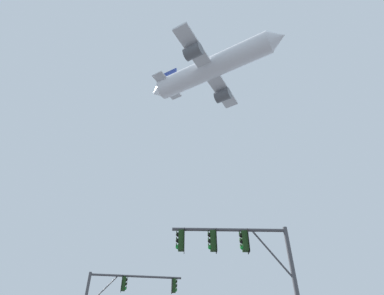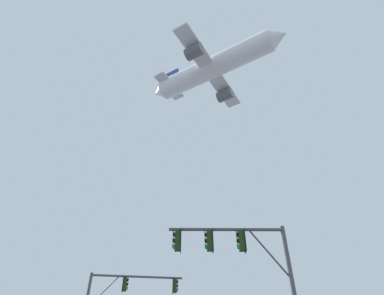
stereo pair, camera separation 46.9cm
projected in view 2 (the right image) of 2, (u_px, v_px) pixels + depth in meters
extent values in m
cylinder|color=#4C4C51|center=(226.00, 230.00, 14.08)|extent=(5.25, 0.56, 0.15)
cylinder|color=#4C4C51|center=(269.00, 253.00, 13.47)|extent=(1.64, 0.21, 2.18)
cube|color=#193814|center=(178.00, 241.00, 13.76)|extent=(0.28, 0.34, 0.90)
cylinder|color=#193814|center=(178.00, 230.00, 14.06)|extent=(0.05, 0.05, 0.12)
cube|color=black|center=(181.00, 241.00, 13.76)|extent=(0.06, 0.46, 1.04)
sphere|color=black|center=(175.00, 235.00, 13.92)|extent=(0.20, 0.20, 0.20)
cylinder|color=#193814|center=(173.00, 233.00, 13.95)|extent=(0.06, 0.21, 0.21)
sphere|color=black|center=(175.00, 241.00, 13.75)|extent=(0.20, 0.20, 0.20)
cylinder|color=#193814|center=(173.00, 239.00, 13.79)|extent=(0.06, 0.21, 0.21)
sphere|color=green|center=(174.00, 247.00, 13.59)|extent=(0.20, 0.20, 0.20)
cylinder|color=#193814|center=(173.00, 246.00, 13.62)|extent=(0.06, 0.21, 0.21)
cube|color=#193814|center=(210.00, 241.00, 13.77)|extent=(0.28, 0.34, 0.90)
cylinder|color=#193814|center=(209.00, 230.00, 14.07)|extent=(0.05, 0.05, 0.12)
cube|color=black|center=(213.00, 241.00, 13.77)|extent=(0.06, 0.46, 1.04)
sphere|color=black|center=(206.00, 235.00, 13.93)|extent=(0.20, 0.20, 0.20)
cylinder|color=#193814|center=(205.00, 234.00, 13.96)|extent=(0.06, 0.21, 0.21)
sphere|color=black|center=(207.00, 241.00, 13.76)|extent=(0.20, 0.20, 0.20)
cylinder|color=#193814|center=(205.00, 240.00, 13.80)|extent=(0.06, 0.21, 0.21)
sphere|color=green|center=(207.00, 247.00, 13.60)|extent=(0.20, 0.20, 0.20)
cylinder|color=#193814|center=(205.00, 246.00, 13.63)|extent=(0.06, 0.21, 0.21)
cube|color=#193814|center=(242.00, 241.00, 13.78)|extent=(0.28, 0.34, 0.90)
cylinder|color=#193814|center=(241.00, 230.00, 14.08)|extent=(0.05, 0.05, 0.12)
cube|color=black|center=(245.00, 241.00, 13.78)|extent=(0.06, 0.46, 1.04)
sphere|color=black|center=(238.00, 235.00, 13.94)|extent=(0.20, 0.20, 0.20)
cylinder|color=#193814|center=(236.00, 234.00, 13.97)|extent=(0.06, 0.21, 0.21)
sphere|color=black|center=(238.00, 241.00, 13.77)|extent=(0.20, 0.20, 0.20)
cylinder|color=#193814|center=(237.00, 240.00, 13.81)|extent=(0.06, 0.21, 0.21)
sphere|color=green|center=(239.00, 247.00, 13.61)|extent=(0.20, 0.20, 0.20)
cylinder|color=#193814|center=(237.00, 246.00, 13.64)|extent=(0.06, 0.21, 0.21)
cylinder|color=#4C4C51|center=(138.00, 277.00, 21.65)|extent=(6.37, 0.55, 0.15)
cylinder|color=#4C4C51|center=(103.00, 292.00, 20.74)|extent=(1.97, 0.20, 2.23)
cube|color=#193814|center=(175.00, 286.00, 21.67)|extent=(0.28, 0.34, 0.90)
cylinder|color=#193814|center=(175.00, 278.00, 21.97)|extent=(0.05, 0.05, 0.12)
cube|color=black|center=(173.00, 286.00, 21.65)|extent=(0.05, 0.46, 1.04)
sphere|color=black|center=(177.00, 282.00, 21.84)|extent=(0.20, 0.20, 0.20)
cylinder|color=#193814|center=(178.00, 281.00, 21.89)|extent=(0.05, 0.21, 0.21)
sphere|color=black|center=(177.00, 286.00, 21.68)|extent=(0.20, 0.20, 0.20)
cylinder|color=#193814|center=(178.00, 285.00, 21.72)|extent=(0.05, 0.21, 0.21)
sphere|color=green|center=(177.00, 290.00, 21.51)|extent=(0.20, 0.20, 0.20)
cylinder|color=#193814|center=(178.00, 289.00, 21.56)|extent=(0.05, 0.21, 0.21)
cube|color=#193814|center=(125.00, 284.00, 21.24)|extent=(0.28, 0.34, 0.90)
cylinder|color=#193814|center=(126.00, 276.00, 21.54)|extent=(0.05, 0.05, 0.12)
cube|color=black|center=(123.00, 284.00, 21.23)|extent=(0.05, 0.46, 1.04)
sphere|color=black|center=(127.00, 280.00, 21.42)|extent=(0.20, 0.20, 0.20)
cylinder|color=#193814|center=(128.00, 279.00, 21.46)|extent=(0.05, 0.21, 0.21)
sphere|color=black|center=(127.00, 284.00, 21.26)|extent=(0.20, 0.20, 0.20)
cylinder|color=#193814|center=(128.00, 283.00, 21.30)|extent=(0.05, 0.21, 0.21)
sphere|color=green|center=(126.00, 289.00, 21.09)|extent=(0.20, 0.20, 0.20)
cylinder|color=#193814|center=(127.00, 288.00, 21.13)|extent=(0.05, 0.21, 0.21)
cylinder|color=white|center=(213.00, 67.00, 47.54)|extent=(17.11, 13.73, 3.33)
cone|color=white|center=(278.00, 37.00, 43.19)|extent=(3.72, 3.91, 3.17)
cone|color=white|center=(160.00, 92.00, 51.84)|extent=(3.35, 3.52, 2.83)
cube|color=silver|center=(211.00, 71.00, 47.46)|extent=(12.28, 15.65, 0.37)
cylinder|color=#595B60|center=(225.00, 95.00, 50.30)|extent=(3.12, 2.99, 1.87)
cylinder|color=#595B60|center=(194.00, 52.00, 43.44)|extent=(3.12, 2.99, 1.87)
cube|color=navy|center=(171.00, 80.00, 52.03)|extent=(2.50, 1.92, 3.96)
cube|color=silver|center=(169.00, 86.00, 51.20)|extent=(5.19, 6.15, 0.21)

